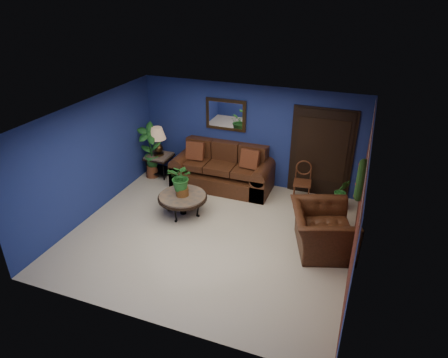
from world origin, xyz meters
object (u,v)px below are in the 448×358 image
at_px(coffee_table, 183,197).
at_px(side_chair, 303,178).
at_px(sofa, 223,172).
at_px(table_lamp, 157,138).
at_px(armchair, 322,230).
at_px(end_table, 159,160).

height_order(coffee_table, side_chair, side_chair).
distance_m(sofa, table_lamp, 1.90).
relative_size(side_chair, armchair, 0.72).
relative_size(end_table, side_chair, 0.67).
xyz_separation_m(coffee_table, end_table, (-1.42, 1.54, 0.03)).
xyz_separation_m(side_chair, armchair, (0.71, -1.81, -0.11)).
bearing_deg(table_lamp, coffee_table, -47.33).
xyz_separation_m(coffee_table, armchair, (3.03, -0.20, 0.01)).
height_order(table_lamp, armchair, table_lamp).
xyz_separation_m(table_lamp, side_chair, (3.74, 0.07, -0.51)).
xyz_separation_m(sofa, table_lamp, (-1.78, -0.04, 0.68)).
distance_m(coffee_table, table_lamp, 2.19).
bearing_deg(armchair, end_table, 50.36).
distance_m(table_lamp, armchair, 4.82).
relative_size(coffee_table, table_lamp, 1.49).
relative_size(coffee_table, armchair, 0.84).
bearing_deg(coffee_table, end_table, 132.67).
bearing_deg(side_chair, armchair, -75.78).
distance_m(side_chair, armchair, 1.95).
distance_m(sofa, side_chair, 1.97).
relative_size(table_lamp, side_chair, 0.78).
bearing_deg(side_chair, coffee_table, -152.52).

